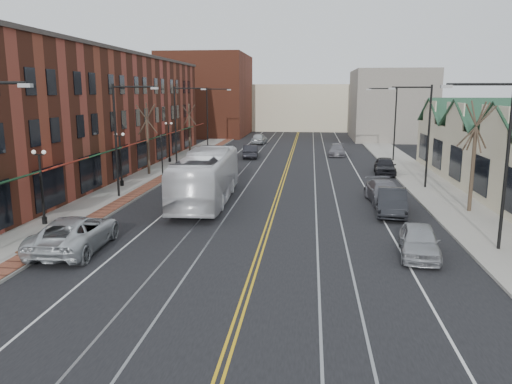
% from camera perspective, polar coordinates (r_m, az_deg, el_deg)
% --- Properties ---
extents(ground, '(160.00, 160.00, 0.00)m').
position_cam_1_polar(ground, '(19.95, -0.94, -11.05)').
color(ground, black).
rests_on(ground, ground).
extents(sidewalk_left, '(4.00, 120.00, 0.15)m').
position_cam_1_polar(sidewalk_left, '(41.57, -14.03, 0.60)').
color(sidewalk_left, gray).
rests_on(sidewalk_left, ground).
extents(sidewalk_right, '(4.00, 120.00, 0.15)m').
position_cam_1_polar(sidewalk_right, '(40.21, 20.04, -0.11)').
color(sidewalk_right, gray).
rests_on(sidewalk_right, ground).
extents(building_left, '(10.00, 50.00, 11.00)m').
position_cam_1_polar(building_left, '(50.11, -19.16, 8.36)').
color(building_left, brown).
rests_on(building_left, ground).
extents(backdrop_left, '(14.00, 18.00, 14.00)m').
position_cam_1_polar(backdrop_left, '(90.18, -5.59, 10.95)').
color(backdrop_left, brown).
rests_on(backdrop_left, ground).
extents(backdrop_mid, '(22.00, 14.00, 9.00)m').
position_cam_1_polar(backdrop_mid, '(103.37, 5.02, 9.63)').
color(backdrop_mid, beige).
rests_on(backdrop_mid, ground).
extents(backdrop_right, '(12.00, 16.00, 11.00)m').
position_cam_1_polar(backdrop_right, '(84.28, 15.10, 9.57)').
color(backdrop_right, slate).
rests_on(backdrop_right, ground).
extents(streetlight_l_1, '(3.33, 0.25, 8.00)m').
position_cam_1_polar(streetlight_l_1, '(36.90, -15.13, 6.98)').
color(streetlight_l_1, black).
rests_on(streetlight_l_1, sidewalk_left).
extents(streetlight_l_2, '(3.33, 0.25, 8.00)m').
position_cam_1_polar(streetlight_l_2, '(52.10, -8.73, 8.42)').
color(streetlight_l_2, black).
rests_on(streetlight_l_2, sidewalk_left).
extents(streetlight_l_3, '(3.33, 0.25, 8.00)m').
position_cam_1_polar(streetlight_l_3, '(67.68, -5.23, 9.16)').
color(streetlight_l_3, black).
rests_on(streetlight_l_3, sidewalk_left).
extents(streetlight_r_0, '(3.33, 0.25, 8.00)m').
position_cam_1_polar(streetlight_r_0, '(25.94, 25.94, 4.52)').
color(streetlight_r_0, black).
rests_on(streetlight_r_0, sidewalk_right).
extents(streetlight_r_1, '(3.33, 0.25, 8.00)m').
position_cam_1_polar(streetlight_r_1, '(41.31, 18.57, 7.21)').
color(streetlight_r_1, black).
rests_on(streetlight_r_1, sidewalk_right).
extents(streetlight_r_2, '(3.33, 0.25, 8.00)m').
position_cam_1_polar(streetlight_r_2, '(57.02, 15.20, 8.40)').
color(streetlight_r_2, black).
rests_on(streetlight_r_2, sidewalk_right).
extents(lamppost_l_1, '(0.84, 0.28, 4.27)m').
position_cam_1_polar(lamppost_l_1, '(30.81, -23.28, 0.34)').
color(lamppost_l_1, black).
rests_on(lamppost_l_1, sidewalk_left).
extents(lamppost_l_2, '(0.84, 0.28, 4.27)m').
position_cam_1_polar(lamppost_l_2, '(41.53, -15.21, 3.51)').
color(lamppost_l_2, black).
rests_on(lamppost_l_2, sidewalk_left).
extents(lamppost_l_3, '(0.84, 0.28, 4.27)m').
position_cam_1_polar(lamppost_l_3, '(54.71, -9.89, 5.55)').
color(lamppost_l_3, black).
rests_on(lamppost_l_3, sidewalk_left).
extents(tree_left_near, '(1.78, 1.37, 6.48)m').
position_cam_1_polar(tree_left_near, '(46.89, -12.29, 6.12)').
color(tree_left_near, '#382B21').
rests_on(tree_left_near, sidewalk_left).
extents(tree_left_far, '(1.66, 1.28, 6.02)m').
position_cam_1_polar(tree_left_far, '(62.24, -7.62, 7.30)').
color(tree_left_far, '#382B21').
rests_on(tree_left_far, sidewalk_left).
extents(tree_right_mid, '(1.90, 1.46, 6.93)m').
position_cam_1_polar(tree_right_mid, '(34.08, 23.63, 3.93)').
color(tree_right_mid, '#382B21').
rests_on(tree_right_mid, sidewalk_right).
extents(manhole_mid, '(0.60, 0.60, 0.02)m').
position_cam_1_polar(manhole_mid, '(26.30, -25.18, -6.20)').
color(manhole_mid, '#592D19').
rests_on(manhole_mid, sidewalk_left).
extents(manhole_far, '(0.60, 0.60, 0.02)m').
position_cam_1_polar(manhole_far, '(30.49, -20.35, -3.49)').
color(manhole_far, '#592D19').
rests_on(manhole_far, sidewalk_left).
extents(traffic_signal, '(0.18, 0.15, 3.80)m').
position_cam_1_polar(traffic_signal, '(44.54, -10.71, 4.41)').
color(traffic_signal, black).
rests_on(traffic_signal, sidewalk_left).
extents(transit_bus, '(3.49, 12.92, 3.57)m').
position_cam_1_polar(transit_bus, '(34.78, -5.69, 1.69)').
color(transit_bus, white).
rests_on(transit_bus, ground).
extents(parked_suv, '(3.16, 6.29, 1.71)m').
position_cam_1_polar(parked_suv, '(25.91, -19.98, -4.44)').
color(parked_suv, '#B8BDC0').
rests_on(parked_suv, ground).
extents(parked_car_a, '(2.33, 4.60, 1.50)m').
position_cam_1_polar(parked_car_a, '(24.70, 18.16, -5.33)').
color(parked_car_a, '#9B9DA2').
rests_on(parked_car_a, ground).
extents(parked_car_b, '(2.34, 5.15, 1.64)m').
position_cam_1_polar(parked_car_b, '(32.47, 15.27, -1.10)').
color(parked_car_b, black).
rests_on(parked_car_b, ground).
extents(parked_car_c, '(2.56, 5.43, 1.53)m').
position_cam_1_polar(parked_car_c, '(35.77, 14.44, -0.01)').
color(parked_car_c, slate).
rests_on(parked_car_c, ground).
extents(parked_car_d, '(2.29, 4.88, 1.61)m').
position_cam_1_polar(parked_car_d, '(48.18, 14.52, 2.91)').
color(parked_car_d, black).
rests_on(parked_car_d, ground).
extents(distant_car_left, '(1.97, 4.77, 1.54)m').
position_cam_1_polar(distant_car_left, '(58.51, -0.61, 4.68)').
color(distant_car_left, black).
rests_on(distant_car_left, ground).
extents(distant_car_right, '(2.28, 4.87, 1.37)m').
position_cam_1_polar(distant_car_right, '(61.25, 9.27, 4.75)').
color(distant_car_right, slate).
rests_on(distant_car_right, ground).
extents(distant_car_far, '(2.25, 4.84, 1.60)m').
position_cam_1_polar(distant_car_far, '(74.14, 0.38, 6.12)').
color(distant_car_far, '#ADB1B5').
rests_on(distant_car_far, ground).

